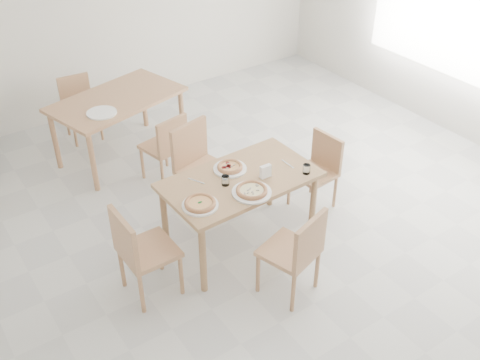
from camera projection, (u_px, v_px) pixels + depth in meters
main_table at (240, 187)px, 5.01m from camera, size 1.39×0.82×0.75m
chair_south at (297, 249)px, 4.56m from camera, size 0.52×0.52×0.85m
chair_north at (198, 162)px, 5.56m from camera, size 0.56×0.56×0.93m
chair_west at (139, 249)px, 4.55m from camera, size 0.44×0.44×0.87m
chair_east at (319, 166)px, 5.66m from camera, size 0.42×0.42×0.78m
plate_margherita at (200, 205)px, 4.61m from camera, size 0.30×0.30×0.02m
plate_mushroom at (252, 192)px, 4.76m from camera, size 0.34×0.34×0.02m
plate_pepperoni at (230, 169)px, 5.06m from camera, size 0.30×0.30×0.02m
pizza_margherita at (200, 203)px, 4.60m from camera, size 0.34×0.34×0.03m
pizza_mushroom at (252, 190)px, 4.75m from camera, size 0.28×0.28×0.03m
pizza_pepperoni at (230, 167)px, 5.05m from camera, size 0.24×0.24×0.03m
tumbler_a at (225, 180)px, 4.85m from camera, size 0.07×0.07×0.09m
tumbler_b at (306, 169)px, 5.00m from camera, size 0.07×0.07×0.09m
napkin_holder at (266, 172)px, 4.93m from camera, size 0.11×0.06×0.13m
fork_a at (196, 181)px, 4.91m from camera, size 0.09×0.16×0.01m
fork_b at (288, 164)px, 5.14m from camera, size 0.01×0.17×0.01m
second_table at (117, 105)px, 6.32m from camera, size 1.61×1.17×0.75m
chair_back_s at (167, 144)px, 5.99m from camera, size 0.47×0.47×0.80m
chair_back_n at (79, 103)px, 6.84m from camera, size 0.41×0.41×0.77m
plate_empty at (102, 113)px, 5.95m from camera, size 0.32×0.32×0.02m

